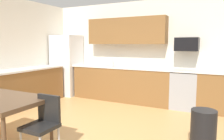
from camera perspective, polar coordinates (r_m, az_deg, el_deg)
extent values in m
plane|color=tan|center=(4.03, -6.74, -15.79)|extent=(12.00, 12.00, 0.00)
cube|color=silver|center=(6.11, 7.10, 4.89)|extent=(5.80, 0.10, 2.70)
cube|color=brown|center=(6.02, 2.45, -3.71)|extent=(2.75, 0.60, 0.90)
cube|color=brown|center=(5.50, 25.68, -5.40)|extent=(0.80, 0.60, 0.90)
cube|color=brown|center=(5.96, -21.08, -4.27)|extent=(0.60, 2.00, 0.90)
cube|color=silver|center=(5.81, 5.85, 0.56)|extent=(4.80, 0.64, 0.04)
cube|color=silver|center=(5.90, -21.27, 0.22)|extent=(0.64, 2.00, 0.04)
cube|color=brown|center=(6.02, 3.72, 10.14)|extent=(2.20, 0.34, 0.70)
cube|color=white|center=(6.84, -11.68, 1.26)|extent=(0.76, 0.70, 1.81)
cube|color=#999BA0|center=(5.55, 18.40, -5.06)|extent=(0.60, 0.60, 0.88)
cube|color=black|center=(5.48, 18.58, -0.39)|extent=(0.60, 0.60, 0.03)
cube|color=black|center=(5.54, 18.98, 6.37)|extent=(0.54, 0.36, 0.32)
cube|color=#A5A8AD|center=(6.13, -0.75, 0.54)|extent=(0.48, 0.40, 0.14)
cylinder|color=#B2B5BA|center=(6.27, 0.02, 2.15)|extent=(0.02, 0.02, 0.24)
cylinder|color=brown|center=(3.47, -15.60, -13.46)|extent=(0.05, 0.05, 0.72)
cube|color=black|center=(3.14, -18.33, -13.95)|extent=(0.40, 0.40, 0.05)
cube|color=black|center=(3.20, -16.14, -9.72)|extent=(0.38, 0.04, 0.40)
cylinder|color=#B2B2B7|center=(3.46, -18.16, -16.25)|extent=(0.03, 0.03, 0.42)
cylinder|color=black|center=(3.55, 22.73, -14.28)|extent=(0.36, 0.36, 0.60)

